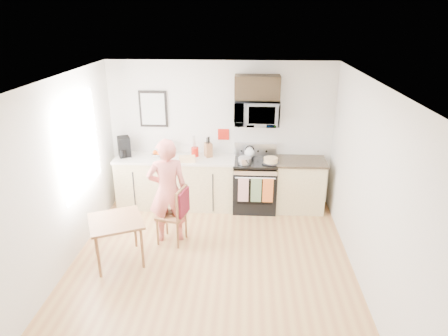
# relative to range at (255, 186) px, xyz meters

# --- Properties ---
(floor) EXTENTS (4.60, 4.60, 0.00)m
(floor) POSITION_rel_range_xyz_m (-0.63, -1.98, -0.44)
(floor) COLOR #A36A3F
(floor) RESTS_ON ground
(back_wall) EXTENTS (4.00, 0.04, 2.60)m
(back_wall) POSITION_rel_range_xyz_m (-0.63, 0.32, 0.86)
(back_wall) COLOR silver
(back_wall) RESTS_ON floor
(front_wall) EXTENTS (4.00, 0.04, 2.60)m
(front_wall) POSITION_rel_range_xyz_m (-0.63, -4.28, 0.86)
(front_wall) COLOR silver
(front_wall) RESTS_ON floor
(left_wall) EXTENTS (0.04, 4.60, 2.60)m
(left_wall) POSITION_rel_range_xyz_m (-2.63, -1.98, 0.86)
(left_wall) COLOR silver
(left_wall) RESTS_ON floor
(right_wall) EXTENTS (0.04, 4.60, 2.60)m
(right_wall) POSITION_rel_range_xyz_m (1.37, -1.98, 0.86)
(right_wall) COLOR silver
(right_wall) RESTS_ON floor
(ceiling) EXTENTS (4.00, 4.60, 0.04)m
(ceiling) POSITION_rel_range_xyz_m (-0.63, -1.98, 2.16)
(ceiling) COLOR white
(ceiling) RESTS_ON back_wall
(window) EXTENTS (0.06, 1.40, 1.50)m
(window) POSITION_rel_range_xyz_m (-2.59, -1.18, 1.11)
(window) COLOR silver
(window) RESTS_ON left_wall
(cabinet_left) EXTENTS (2.10, 0.60, 0.90)m
(cabinet_left) POSITION_rel_range_xyz_m (-1.43, 0.02, 0.01)
(cabinet_left) COLOR tan
(cabinet_left) RESTS_ON floor
(countertop_left) EXTENTS (2.14, 0.64, 0.04)m
(countertop_left) POSITION_rel_range_xyz_m (-1.43, 0.02, 0.48)
(countertop_left) COLOR beige
(countertop_left) RESTS_ON cabinet_left
(cabinet_right) EXTENTS (0.84, 0.60, 0.90)m
(cabinet_right) POSITION_rel_range_xyz_m (0.80, 0.02, 0.01)
(cabinet_right) COLOR tan
(cabinet_right) RESTS_ON floor
(countertop_right) EXTENTS (0.88, 0.64, 0.04)m
(countertop_right) POSITION_rel_range_xyz_m (0.80, 0.02, 0.48)
(countertop_right) COLOR black
(countertop_right) RESTS_ON cabinet_right
(range) EXTENTS (0.76, 0.70, 1.16)m
(range) POSITION_rel_range_xyz_m (0.00, 0.00, 0.00)
(range) COLOR black
(range) RESTS_ON floor
(microwave) EXTENTS (0.76, 0.51, 0.42)m
(microwave) POSITION_rel_range_xyz_m (-0.00, 0.10, 1.32)
(microwave) COLOR silver
(microwave) RESTS_ON back_wall
(upper_cabinet) EXTENTS (0.76, 0.35, 0.40)m
(upper_cabinet) POSITION_rel_range_xyz_m (-0.00, 0.15, 1.74)
(upper_cabinet) COLOR black
(upper_cabinet) RESTS_ON back_wall
(wall_art) EXTENTS (0.50, 0.04, 0.65)m
(wall_art) POSITION_rel_range_xyz_m (-1.83, 0.30, 1.31)
(wall_art) COLOR black
(wall_art) RESTS_ON back_wall
(wall_trivet) EXTENTS (0.20, 0.02, 0.20)m
(wall_trivet) POSITION_rel_range_xyz_m (-0.58, 0.31, 0.86)
(wall_trivet) COLOR #A7180E
(wall_trivet) RESTS_ON back_wall
(person) EXTENTS (0.68, 0.52, 1.66)m
(person) POSITION_rel_range_xyz_m (-1.34, -1.15, 0.39)
(person) COLOR #B33C31
(person) RESTS_ON floor
(dining_table) EXTENTS (0.82, 0.82, 0.67)m
(dining_table) POSITION_rel_range_xyz_m (-1.96, -1.79, 0.15)
(dining_table) COLOR brown
(dining_table) RESTS_ON floor
(chair) EXTENTS (0.51, 0.47, 0.93)m
(chair) POSITION_rel_range_xyz_m (-1.16, -1.25, 0.16)
(chair) COLOR brown
(chair) RESTS_ON floor
(knife_block) EXTENTS (0.17, 0.19, 0.25)m
(knife_block) POSITION_rel_range_xyz_m (-0.84, 0.12, 0.63)
(knife_block) COLOR brown
(knife_block) RESTS_ON countertop_left
(utensil_crock) EXTENTS (0.13, 0.13, 0.40)m
(utensil_crock) POSITION_rel_range_xyz_m (-1.08, 0.12, 0.66)
(utensil_crock) COLOR #A7180E
(utensil_crock) RESTS_ON countertop_left
(fruit_bowl) EXTENTS (0.27, 0.27, 0.10)m
(fruit_bowl) POSITION_rel_range_xyz_m (-1.77, 0.09, 0.54)
(fruit_bowl) COLOR silver
(fruit_bowl) RESTS_ON countertop_left
(milk_carton) EXTENTS (0.13, 0.13, 0.27)m
(milk_carton) POSITION_rel_range_xyz_m (-1.58, 0.14, 0.64)
(milk_carton) COLOR tan
(milk_carton) RESTS_ON countertop_left
(coffee_maker) EXTENTS (0.28, 0.33, 0.36)m
(coffee_maker) POSITION_rel_range_xyz_m (-2.34, 0.04, 0.67)
(coffee_maker) COLOR black
(coffee_maker) RESTS_ON countertop_left
(bread_bag) EXTENTS (0.30, 0.17, 0.10)m
(bread_bag) POSITION_rel_range_xyz_m (-1.18, -0.17, 0.55)
(bread_bag) COLOR tan
(bread_bag) RESTS_ON countertop_left
(cake) EXTENTS (0.30, 0.30, 0.10)m
(cake) POSITION_rel_range_xyz_m (0.26, -0.11, 0.54)
(cake) COLOR black
(cake) RESTS_ON range
(kettle) EXTENTS (0.18, 0.18, 0.23)m
(kettle) POSITION_rel_range_xyz_m (-0.10, 0.13, 0.59)
(kettle) COLOR silver
(kettle) RESTS_ON range
(pot) EXTENTS (0.22, 0.37, 0.11)m
(pot) POSITION_rel_range_xyz_m (-0.19, -0.17, 0.55)
(pot) COLOR silver
(pot) RESTS_ON range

